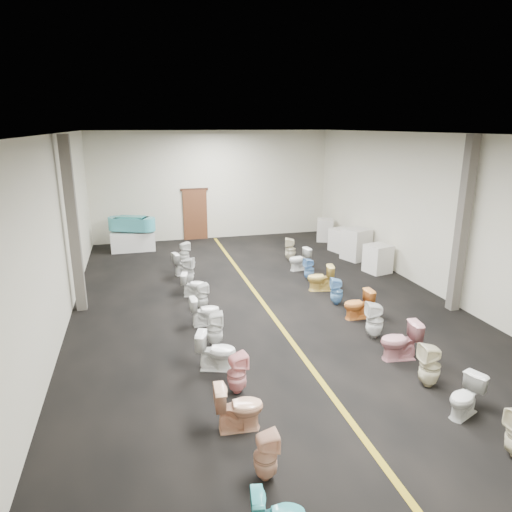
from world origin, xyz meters
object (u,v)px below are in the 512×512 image
at_px(toilet_left_4, 216,351).
at_px(toilet_left_7, 202,296).
at_px(toilet_right_7, 320,278).
at_px(toilet_left_11, 184,253).
at_px(toilet_right_2, 430,366).
at_px(toilet_right_6, 337,291).
at_px(toilet_left_2, 239,407).
at_px(toilet_right_3, 400,341).
at_px(toilet_left_10, 184,263).
at_px(toilet_right_10, 290,249).
at_px(toilet_left_5, 215,329).
at_px(appliance_crate_b, 356,244).
at_px(appliance_crate_c, 342,240).
at_px(appliance_crate_a, 378,259).
at_px(toilet_left_1, 266,456).
at_px(toilet_right_8, 309,269).
at_px(toilet_right_5, 358,304).
at_px(appliance_crate_d, 325,230).
at_px(bathtub, 132,223).
at_px(toilet_left_3, 237,373).
at_px(toilet_right_4, 375,320).
at_px(toilet_left_6, 205,311).
at_px(toilet_left_8, 194,285).
at_px(toilet_left_9, 187,271).
at_px(toilet_right_1, 466,397).
at_px(toilet_right_9, 299,259).

relative_size(toilet_left_4, toilet_left_7, 1.14).
bearing_deg(toilet_right_7, toilet_left_11, -124.03).
bearing_deg(toilet_right_2, toilet_left_7, -138.57).
height_order(toilet_left_4, toilet_right_6, toilet_left_4).
relative_size(toilet_left_2, toilet_right_7, 1.03).
relative_size(toilet_left_7, toilet_right_6, 0.94).
bearing_deg(toilet_right_3, toilet_left_10, -144.55).
relative_size(toilet_right_2, toilet_right_10, 1.01).
bearing_deg(toilet_right_3, toilet_left_5, -107.06).
relative_size(appliance_crate_b, toilet_left_11, 1.42).
relative_size(appliance_crate_c, toilet_right_10, 1.04).
xyz_separation_m(appliance_crate_a, toilet_left_1, (-6.11, -7.90, -0.10)).
relative_size(toilet_left_4, toilet_left_5, 1.02).
distance_m(toilet_left_4, toilet_right_8, 5.98).
bearing_deg(toilet_left_11, toilet_right_5, -162.68).
relative_size(appliance_crate_b, toilet_right_7, 1.46).
bearing_deg(appliance_crate_d, toilet_left_4, -124.06).
distance_m(toilet_right_2, toilet_right_3, 1.05).
distance_m(bathtub, toilet_right_2, 12.51).
bearing_deg(toilet_left_10, toilet_left_3, 168.21).
relative_size(appliance_crate_c, toilet_right_4, 1.01).
relative_size(appliance_crate_b, toilet_left_1, 1.53).
xyz_separation_m(bathtub, toilet_left_6, (1.65, -7.56, -0.71)).
distance_m(toilet_left_8, toilet_right_10, 4.64).
xyz_separation_m(toilet_left_2, toilet_left_11, (0.14, 9.27, 0.00)).
relative_size(appliance_crate_c, toilet_left_4, 1.10).
bearing_deg(toilet_right_8, toilet_left_6, -60.51).
relative_size(toilet_left_9, toilet_right_2, 0.99).
distance_m(appliance_crate_a, toilet_right_6, 3.36).
relative_size(toilet_right_7, toilet_right_10, 0.92).
relative_size(appliance_crate_c, toilet_left_10, 1.16).
height_order(bathtub, toilet_left_8, bathtub).
xyz_separation_m(toilet_left_1, toilet_right_6, (3.62, 5.64, 0.01)).
distance_m(bathtub, appliance_crate_b, 8.49).
bearing_deg(toilet_left_8, toilet_right_5, -110.78).
height_order(appliance_crate_c, toilet_right_8, appliance_crate_c).
height_order(appliance_crate_a, toilet_right_8, appliance_crate_a).
xyz_separation_m(appliance_crate_d, toilet_left_7, (-6.07, -6.06, -0.11)).
height_order(appliance_crate_a, toilet_left_6, appliance_crate_a).
xyz_separation_m(toilet_right_1, toilet_right_2, (-0.03, 0.94, 0.07)).
bearing_deg(toilet_left_8, toilet_right_7, -83.79).
bearing_deg(appliance_crate_a, toilet_right_1, -108.71).
distance_m(appliance_crate_d, toilet_right_9, 4.29).
relative_size(toilet_left_8, toilet_left_9, 0.81).
height_order(toilet_left_7, toilet_right_6, toilet_right_6).
distance_m(toilet_left_9, toilet_right_5, 5.30).
relative_size(appliance_crate_a, toilet_left_8, 1.36).
height_order(toilet_left_11, toilet_right_5, toilet_left_11).
bearing_deg(toilet_left_3, appliance_crate_a, -56.27).
distance_m(appliance_crate_b, toilet_right_8, 3.03).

